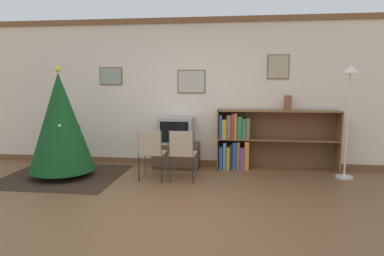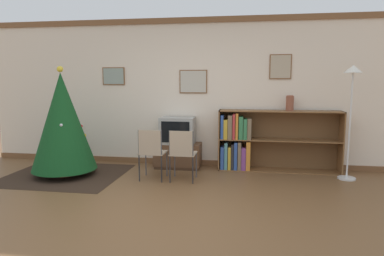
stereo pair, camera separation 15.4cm
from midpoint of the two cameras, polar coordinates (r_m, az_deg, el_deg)
name	(u,v)px [view 1 (the left image)]	position (r m, az deg, el deg)	size (l,w,h in m)	color
ground_plane	(163,217)	(4.13, -5.91, -14.55)	(24.00, 24.00, 0.00)	brown
wall_back	(192,93)	(6.35, -0.73, 5.87)	(8.03, 0.11, 2.70)	silver
area_rug	(63,176)	(6.16, -21.33, -7.44)	(1.90, 1.69, 0.01)	#332319
christmas_tree	(61,122)	(5.99, -21.76, 0.90)	(1.05, 1.05, 1.80)	maroon
tv_console	(176,155)	(6.25, -3.34, -4.59)	(0.83, 0.44, 0.45)	#412A1A
television	(176,130)	(6.17, -3.37, -0.41)	(0.61, 0.43, 0.48)	#9E9E99
folding_chair_left	(151,151)	(5.43, -7.61, -3.89)	(0.40, 0.40, 0.82)	tan
folding_chair_right	(182,152)	(5.33, -2.47, -4.06)	(0.40, 0.40, 0.82)	tan
bookshelf	(253,141)	(6.14, 9.50, -2.20)	(2.09, 0.36, 1.06)	brown
vase	(288,103)	(6.14, 14.98, 4.11)	(0.13, 0.13, 0.26)	brown
standing_lamp	(349,92)	(5.95, 24.07, 5.46)	(0.28, 0.28, 1.82)	silver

